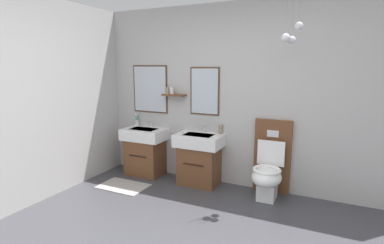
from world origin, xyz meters
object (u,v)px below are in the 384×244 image
toilet (269,169)px  toothbrush_cup (137,122)px  soap_dispenser (221,129)px  vanity_sink_right (199,157)px  vanity_sink_left (145,150)px

toilet → toothbrush_cup: (-2.19, 0.16, 0.42)m
toilet → soap_dispenser: (-0.74, 0.17, 0.43)m
soap_dispenser → vanity_sink_right: bearing=-148.6°
vanity_sink_right → soap_dispenser: bearing=31.4°
vanity_sink_right → toilet: 1.00m
toilet → soap_dispenser: toilet is taller
vanity_sink_left → toilet: bearing=-0.4°
toilet → vanity_sink_left: bearing=179.6°
vanity_sink_left → toilet: 1.93m
vanity_sink_left → vanity_sink_right: 0.93m
vanity_sink_right → toilet: bearing=-0.7°
vanity_sink_right → toothbrush_cup: bearing=172.8°
toilet → soap_dispenser: size_ratio=6.01×
vanity_sink_right → soap_dispenser: size_ratio=4.44×
vanity_sink_left → toothbrush_cup: toothbrush_cup is taller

